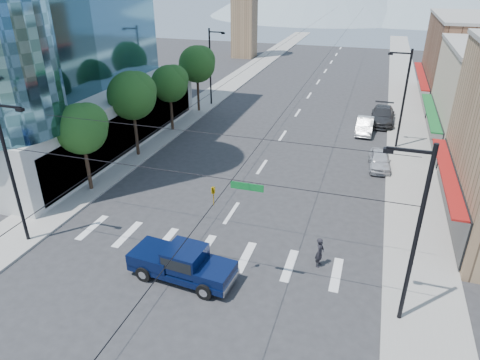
{
  "coord_description": "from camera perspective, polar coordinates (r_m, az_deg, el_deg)",
  "views": [
    {
      "loc": [
        8.28,
        -17.91,
        15.0
      ],
      "look_at": [
        0.85,
        5.26,
        3.0
      ],
      "focal_mm": 32.0,
      "sensor_mm": 36.0,
      "label": 1
    }
  ],
  "objects": [
    {
      "name": "tree_far",
      "position": [
        49.88,
        -5.59,
        15.27
      ],
      "size": [
        4.09,
        4.09,
        7.52
      ],
      "color": "black",
      "rests_on": "ground"
    },
    {
      "name": "tree_midnear",
      "position": [
        37.74,
        -14.0,
        11.06
      ],
      "size": [
        4.09,
        4.09,
        7.52
      ],
      "color": "black",
      "rests_on": "ground"
    },
    {
      "name": "lamp_pole_ne",
      "position": [
        41.22,
        20.89,
        10.44
      ],
      "size": [
        2.0,
        0.25,
        9.0
      ],
      "color": "black",
      "rests_on": "ground"
    },
    {
      "name": "tree_midfar",
      "position": [
        43.8,
        -9.19,
        12.72
      ],
      "size": [
        3.65,
        3.64,
        6.71
      ],
      "color": "black",
      "rests_on": "ground"
    },
    {
      "name": "ground",
      "position": [
        24.78,
        -5.7,
        -11.14
      ],
      "size": [
        160.0,
        160.0,
        0.0
      ],
      "primitive_type": "plane",
      "color": "#28282B",
      "rests_on": "ground"
    },
    {
      "name": "signal_rig",
      "position": [
        21.41,
        -6.82,
        -2.87
      ],
      "size": [
        21.8,
        0.2,
        9.0
      ],
      "color": "black",
      "rests_on": "ground"
    },
    {
      "name": "lamp_pole_nw",
      "position": [
        52.49,
        -3.86,
        15.15
      ],
      "size": [
        2.0,
        0.25,
        9.0
      ],
      "color": "black",
      "rests_on": "ground"
    },
    {
      "name": "pedestrian",
      "position": [
        24.48,
        10.59,
        -9.45
      ],
      "size": [
        0.54,
        0.72,
        1.79
      ],
      "primitive_type": "imported",
      "rotation": [
        0.0,
        0.0,
        1.39
      ],
      "color": "black",
      "rests_on": "ground"
    },
    {
      "name": "parked_car_near",
      "position": [
        37.57,
        18.12,
        2.56
      ],
      "size": [
        2.02,
        4.35,
        1.44
      ],
      "primitive_type": "imported",
      "rotation": [
        0.0,
        0.0,
        0.08
      ],
      "color": "silver",
      "rests_on": "ground"
    },
    {
      "name": "pickup_truck",
      "position": [
        23.34,
        -7.79,
        -10.81
      ],
      "size": [
        5.96,
        2.66,
        1.97
      ],
      "rotation": [
        0.0,
        0.0,
        -0.09
      ],
      "color": "#071135",
      "rests_on": "ground"
    },
    {
      "name": "sidewalk_left",
      "position": [
        63.14,
        -1.52,
        12.57
      ],
      "size": [
        4.0,
        120.0,
        0.15
      ],
      "primitive_type": "cube",
      "color": "gray",
      "rests_on": "ground"
    },
    {
      "name": "parked_car_far",
      "position": [
        49.02,
        18.5,
        8.13
      ],
      "size": [
        2.51,
        5.98,
        1.72
      ],
      "primitive_type": "imported",
      "rotation": [
        0.0,
        0.0,
        -0.02
      ],
      "color": "#313133",
      "rests_on": "ground"
    },
    {
      "name": "sidewalk_right",
      "position": [
        59.91,
        21.09,
        10.1
      ],
      "size": [
        4.0,
        120.0,
        0.15
      ],
      "primitive_type": "cube",
      "color": "gray",
      "rests_on": "ground"
    },
    {
      "name": "parked_car_mid",
      "position": [
        45.55,
        16.3,
        6.98
      ],
      "size": [
        1.66,
        4.65,
        1.53
      ],
      "primitive_type": "imported",
      "rotation": [
        0.0,
        0.0,
        -0.01
      ],
      "color": "white",
      "rests_on": "ground"
    },
    {
      "name": "tree_near",
      "position": [
        32.41,
        -20.16,
        6.65
      ],
      "size": [
        3.65,
        3.64,
        6.71
      ],
      "color": "black",
      "rests_on": "ground"
    }
  ]
}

